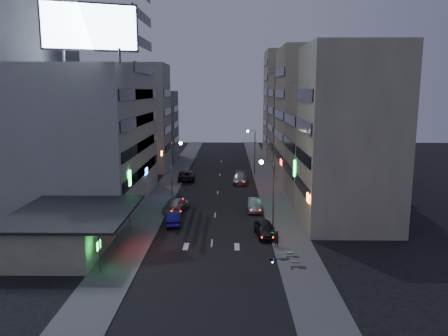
{
  "coord_description": "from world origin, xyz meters",
  "views": [
    {
      "loc": [
        1.74,
        -37.68,
        15.07
      ],
      "look_at": [
        1.05,
        17.69,
        5.22
      ],
      "focal_mm": 35.0,
      "sensor_mm": 36.0,
      "label": 1
    }
  ],
  "objects_px": {
    "parked_car_right_mid": "(254,205)",
    "road_car_silver": "(176,205)",
    "scooter_silver_a": "(299,255)",
    "road_car_blue": "(173,218)",
    "parked_car_left": "(186,175)",
    "parked_car_right_far": "(240,178)",
    "scooter_black_a": "(306,260)",
    "scooter_blue": "(287,252)",
    "parked_car_right_near": "(265,229)",
    "scooter_black_b": "(298,250)",
    "scooter_silver_b": "(292,246)",
    "person": "(276,239)"
  },
  "relations": [
    {
      "from": "parked_car_right_near",
      "to": "parked_car_right_far",
      "type": "xyz_separation_m",
      "value": [
        -2.01,
        26.76,
        0.02
      ]
    },
    {
      "from": "parked_car_left",
      "to": "scooter_blue",
      "type": "xyz_separation_m",
      "value": [
        12.59,
        -35.44,
        -0.08
      ]
    },
    {
      "from": "road_car_blue",
      "to": "road_car_silver",
      "type": "bearing_deg",
      "value": -92.7
    },
    {
      "from": "parked_car_right_mid",
      "to": "parked_car_right_far",
      "type": "xyz_separation_m",
      "value": [
        -1.41,
        16.94,
        0.05
      ]
    },
    {
      "from": "parked_car_right_far",
      "to": "scooter_silver_b",
      "type": "distance_m",
      "value": 31.92
    },
    {
      "from": "parked_car_right_near",
      "to": "scooter_black_b",
      "type": "distance_m",
      "value": 6.29
    },
    {
      "from": "road_car_blue",
      "to": "road_car_silver",
      "type": "distance_m",
      "value": 5.72
    },
    {
      "from": "parked_car_right_far",
      "to": "scooter_silver_a",
      "type": "height_order",
      "value": "parked_car_right_far"
    },
    {
      "from": "scooter_blue",
      "to": "scooter_black_b",
      "type": "xyz_separation_m",
      "value": [
        1.07,
        0.64,
        -0.09
      ]
    },
    {
      "from": "scooter_black_a",
      "to": "scooter_silver_b",
      "type": "distance_m",
      "value": 3.47
    },
    {
      "from": "parked_car_right_far",
      "to": "scooter_silver_b",
      "type": "relative_size",
      "value": 3.09
    },
    {
      "from": "person",
      "to": "scooter_black_a",
      "type": "height_order",
      "value": "person"
    },
    {
      "from": "person",
      "to": "scooter_black_a",
      "type": "distance_m",
      "value": 5.24
    },
    {
      "from": "scooter_black_b",
      "to": "scooter_black_a",
      "type": "bearing_deg",
      "value": 172.21
    },
    {
      "from": "scooter_silver_a",
      "to": "scooter_blue",
      "type": "height_order",
      "value": "scooter_blue"
    },
    {
      "from": "scooter_silver_a",
      "to": "scooter_blue",
      "type": "bearing_deg",
      "value": 54.65
    },
    {
      "from": "person",
      "to": "scooter_blue",
      "type": "distance_m",
      "value": 2.99
    },
    {
      "from": "scooter_silver_a",
      "to": "parked_car_left",
      "type": "bearing_deg",
      "value": 21.5
    },
    {
      "from": "parked_car_right_mid",
      "to": "scooter_black_b",
      "type": "relative_size",
      "value": 2.7
    },
    {
      "from": "parked_car_left",
      "to": "road_car_silver",
      "type": "relative_size",
      "value": 1.02
    },
    {
      "from": "person",
      "to": "scooter_silver_b",
      "type": "relative_size",
      "value": 0.87
    },
    {
      "from": "parked_car_left",
      "to": "road_car_blue",
      "type": "height_order",
      "value": "parked_car_left"
    },
    {
      "from": "parked_car_left",
      "to": "scooter_blue",
      "type": "relative_size",
      "value": 2.91
    },
    {
      "from": "parked_car_right_mid",
      "to": "road_car_silver",
      "type": "relative_size",
      "value": 0.81
    },
    {
      "from": "scooter_blue",
      "to": "scooter_silver_b",
      "type": "height_order",
      "value": "scooter_blue"
    },
    {
      "from": "parked_car_right_near",
      "to": "road_car_silver",
      "type": "relative_size",
      "value": 0.82
    },
    {
      "from": "parked_car_right_near",
      "to": "road_car_silver",
      "type": "distance_m",
      "value": 14.26
    },
    {
      "from": "scooter_black_a",
      "to": "scooter_blue",
      "type": "xyz_separation_m",
      "value": [
        -1.37,
        1.91,
        0.02
      ]
    },
    {
      "from": "scooter_silver_a",
      "to": "scooter_silver_b",
      "type": "height_order",
      "value": "scooter_silver_b"
    },
    {
      "from": "parked_car_right_far",
      "to": "parked_car_left",
      "type": "bearing_deg",
      "value": 168.11
    },
    {
      "from": "road_car_blue",
      "to": "scooter_black_b",
      "type": "distance_m",
      "value": 15.96
    },
    {
      "from": "parked_car_right_near",
      "to": "scooter_silver_a",
      "type": "xyz_separation_m",
      "value": [
        2.39,
        -7.05,
        -0.15
      ]
    },
    {
      "from": "parked_car_left",
      "to": "scooter_silver_a",
      "type": "height_order",
      "value": "parked_car_left"
    },
    {
      "from": "road_car_blue",
      "to": "scooter_black_a",
      "type": "height_order",
      "value": "road_car_blue"
    },
    {
      "from": "parked_car_left",
      "to": "person",
      "type": "height_order",
      "value": "person"
    },
    {
      "from": "parked_car_right_mid",
      "to": "scooter_silver_a",
      "type": "relative_size",
      "value": 2.68
    },
    {
      "from": "road_car_silver",
      "to": "parked_car_left",
      "type": "bearing_deg",
      "value": -76.95
    },
    {
      "from": "road_car_blue",
      "to": "scooter_silver_b",
      "type": "distance_m",
      "value": 15.13
    },
    {
      "from": "parked_car_right_near",
      "to": "scooter_black_b",
      "type": "xyz_separation_m",
      "value": [
        2.55,
        -5.74,
        -0.15
      ]
    },
    {
      "from": "parked_car_right_near",
      "to": "scooter_silver_a",
      "type": "relative_size",
      "value": 2.68
    },
    {
      "from": "road_car_blue",
      "to": "person",
      "type": "height_order",
      "value": "person"
    },
    {
      "from": "parked_car_right_far",
      "to": "parked_car_right_mid",
      "type": "bearing_deg",
      "value": -82.97
    },
    {
      "from": "scooter_silver_b",
      "to": "scooter_blue",
      "type": "bearing_deg",
      "value": 149.2
    },
    {
      "from": "road_car_blue",
      "to": "scooter_silver_a",
      "type": "height_order",
      "value": "road_car_blue"
    },
    {
      "from": "person",
      "to": "scooter_black_b",
      "type": "distance_m",
      "value": 2.89
    },
    {
      "from": "scooter_black_a",
      "to": "person",
      "type": "bearing_deg",
      "value": 24.49
    },
    {
      "from": "person",
      "to": "scooter_black_b",
      "type": "height_order",
      "value": "person"
    },
    {
      "from": "parked_car_left",
      "to": "scooter_silver_a",
      "type": "bearing_deg",
      "value": 106.54
    },
    {
      "from": "road_car_blue",
      "to": "road_car_silver",
      "type": "relative_size",
      "value": 0.77
    },
    {
      "from": "scooter_silver_b",
      "to": "parked_car_right_far",
      "type": "bearing_deg",
      "value": 1.09
    }
  ]
}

